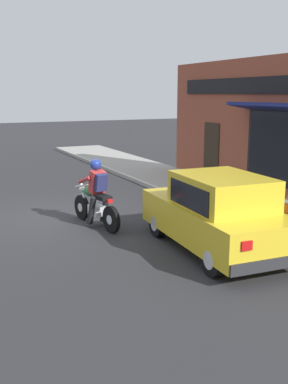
{
  "coord_description": "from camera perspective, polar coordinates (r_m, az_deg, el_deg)",
  "views": [
    {
      "loc": [
        -2.92,
        -10.98,
        3.09
      ],
      "look_at": [
        1.36,
        -2.17,
        0.95
      ],
      "focal_mm": 42.0,
      "sensor_mm": 36.0,
      "label": 1
    }
  ],
  "objects": [
    {
      "name": "ground_plane",
      "position": [
        11.78,
        -10.63,
        -3.1
      ],
      "size": [
        80.0,
        80.0,
        0.0
      ],
      "primitive_type": "plane",
      "color": "#2B2B2D"
    },
    {
      "name": "sidewalk_curb",
      "position": [
        16.32,
        3.4,
        1.65
      ],
      "size": [
        2.6,
        22.0,
        0.14
      ],
      "primitive_type": "cube",
      "color": "#9E9B93",
      "rests_on": "ground"
    },
    {
      "name": "storefront_building",
      "position": [
        13.89,
        16.89,
        7.75
      ],
      "size": [
        1.25,
        11.19,
        4.2
      ],
      "color": "brown",
      "rests_on": "ground"
    },
    {
      "name": "motorcycle_with_rider",
      "position": [
        10.69,
        -6.11,
        -0.79
      ],
      "size": [
        0.68,
        2.01,
        1.62
      ],
      "color": "black",
      "rests_on": "ground"
    },
    {
      "name": "car_hatchback",
      "position": [
        9.05,
        9.16,
        -2.73
      ],
      "size": [
        1.9,
        3.89,
        1.57
      ],
      "color": "black",
      "rests_on": "ground"
    },
    {
      "name": "traffic_cone",
      "position": [
        11.81,
        17.86,
        -1.3
      ],
      "size": [
        0.36,
        0.36,
        0.6
      ],
      "color": "black",
      "rests_on": "sidewalk_curb"
    }
  ]
}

